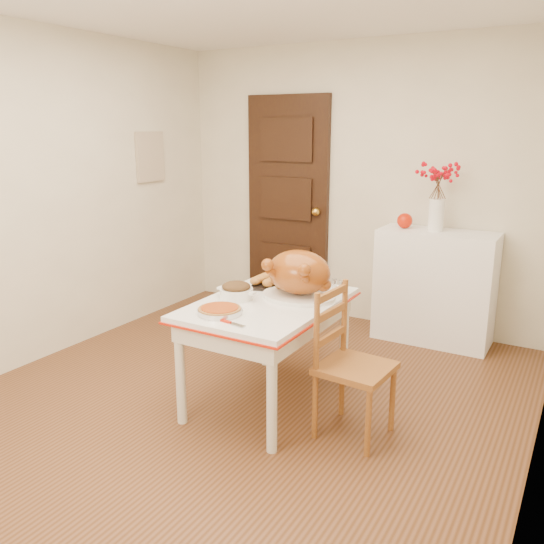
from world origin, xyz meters
The scene contains 18 objects.
floor centered at (0.00, 0.00, 0.00)m, with size 3.50×4.00×0.00m, color #4A2811.
wall_back centered at (0.00, 2.00, 1.25)m, with size 3.50×0.00×2.50m, color beige.
wall_left centered at (-1.75, 0.00, 1.25)m, with size 0.00×4.00×2.50m, color beige.
door_back centered at (-0.70, 1.97, 1.03)m, with size 0.85×0.06×2.06m, color black.
photo_board centered at (-1.73, 1.20, 1.50)m, with size 0.03×0.35×0.45m, color #C4B796.
sideboard centered at (0.80, 1.78, 0.47)m, with size 0.94×0.42×0.94m, color white.
kitchen_table centered at (0.16, 0.13, 0.35)m, with size 0.80×1.17×0.70m, color white, non-canonical shape.
chair_oak centered at (0.80, 0.04, 0.44)m, with size 0.39×0.39×0.89m, color brown, non-canonical shape.
berry_vase centered at (0.77, 1.78, 1.21)m, with size 0.28×0.28×0.54m, color white, non-canonical shape.
apple centered at (0.52, 1.78, 1.01)m, with size 0.13×0.13×0.13m, color #B81905.
turkey_platter centered at (0.29, 0.30, 0.85)m, with size 0.49×0.39×0.31m, color brown, non-canonical shape.
pumpkin_pie centered at (0.04, -0.22, 0.72)m, with size 0.26×0.26×0.05m, color #99370D.
stuffing_dish centered at (-0.05, 0.08, 0.75)m, with size 0.27×0.21×0.11m, color #3C2B13, non-canonical shape.
rolls_tray centered at (0.03, 0.42, 0.73)m, with size 0.28×0.22×0.08m, color #B87436, non-canonical shape.
pie_server centered at (0.19, -0.33, 0.70)m, with size 0.19×0.05×0.01m, color silver, non-canonical shape.
carving_knife centered at (0.01, -0.04, 0.70)m, with size 0.27×0.07×0.01m, color silver, non-canonical shape.
drinking_glass centered at (0.24, 0.56, 0.76)m, with size 0.07×0.07×0.12m, color white.
shaker_pair centered at (0.45, 0.57, 0.74)m, with size 0.08×0.03×0.08m, color white, non-canonical shape.
Camera 1 is at (1.88, -2.78, 1.77)m, focal length 36.90 mm.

